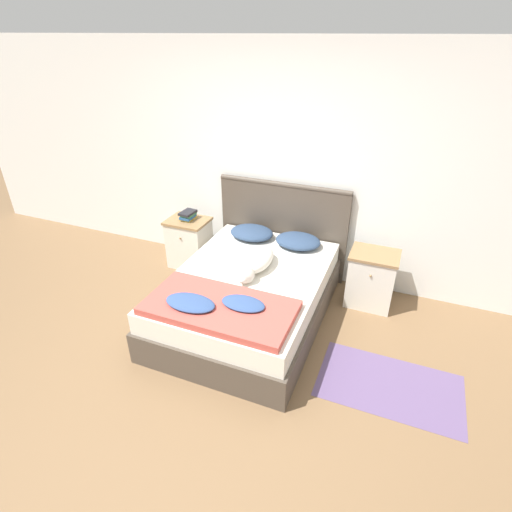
% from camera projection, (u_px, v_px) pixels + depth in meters
% --- Properties ---
extents(ground_plane, '(16.00, 16.00, 0.00)m').
position_uv_depth(ground_plane, '(193.00, 390.00, 3.28)').
color(ground_plane, brown).
extents(wall_back, '(9.00, 0.06, 2.55)m').
position_uv_depth(wall_back, '(282.00, 167.00, 4.37)').
color(wall_back, white).
rests_on(wall_back, ground_plane).
extents(bed, '(1.43, 1.97, 0.52)m').
position_uv_depth(bed, '(249.00, 297.00, 3.98)').
color(bed, '#4C4238').
rests_on(bed, ground_plane).
extents(headboard, '(1.51, 0.06, 1.13)m').
position_uv_depth(headboard, '(282.00, 227.00, 4.63)').
color(headboard, '#4C4238').
rests_on(headboard, ground_plane).
extents(nightstand_left, '(0.49, 0.40, 0.61)m').
position_uv_depth(nightstand_left, '(190.00, 242.00, 4.90)').
color(nightstand_left, silver).
rests_on(nightstand_left, ground_plane).
extents(nightstand_right, '(0.49, 0.40, 0.61)m').
position_uv_depth(nightstand_right, '(371.00, 279.00, 4.18)').
color(nightstand_right, silver).
rests_on(nightstand_right, ground_plane).
extents(pillow_left, '(0.49, 0.39, 0.12)m').
position_uv_depth(pillow_left, '(252.00, 233.00, 4.51)').
color(pillow_left, navy).
rests_on(pillow_left, bed).
extents(pillow_right, '(0.49, 0.39, 0.12)m').
position_uv_depth(pillow_right, '(298.00, 241.00, 4.33)').
color(pillow_right, navy).
rests_on(pillow_right, bed).
extents(quilt, '(1.26, 0.64, 0.11)m').
position_uv_depth(quilt, '(218.00, 307.00, 3.33)').
color(quilt, '#BC4C42').
rests_on(quilt, bed).
extents(dog, '(0.28, 0.75, 0.18)m').
position_uv_depth(dog, '(256.00, 261.00, 3.89)').
color(dog, silver).
rests_on(dog, bed).
extents(book_stack, '(0.16, 0.21, 0.10)m').
position_uv_depth(book_stack, '(188.00, 215.00, 4.74)').
color(book_stack, gold).
rests_on(book_stack, nightstand_left).
extents(rug, '(1.16, 0.68, 0.00)m').
position_uv_depth(rug, '(389.00, 386.00, 3.32)').
color(rug, '#604C75').
rests_on(rug, ground_plane).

